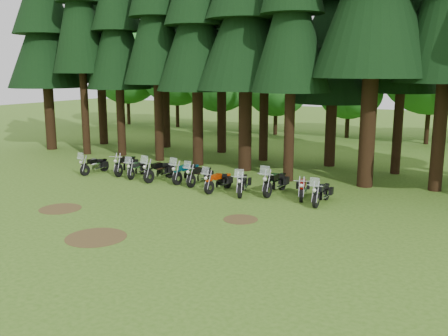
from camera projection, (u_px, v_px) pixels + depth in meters
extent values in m
plane|color=#3C681B|center=(144.00, 207.00, 21.80)|extent=(120.00, 120.00, 0.00)
cylinder|color=black|center=(50.00, 112.00, 37.03)|extent=(0.73, 0.73, 5.51)
cone|color=black|center=(45.00, 39.00, 36.00)|extent=(5.49, 5.49, 6.89)
cylinder|color=black|center=(85.00, 106.00, 34.75)|extent=(0.52, 0.52, 6.77)
cone|color=black|center=(79.00, 9.00, 33.48)|extent=(3.92, 3.92, 8.47)
cylinder|color=black|center=(121.00, 116.00, 34.37)|extent=(0.58, 0.58, 5.53)
cone|color=black|center=(118.00, 37.00, 33.33)|extent=(4.32, 4.32, 6.91)
cylinder|color=black|center=(159.00, 115.00, 32.37)|extent=(0.58, 0.58, 5.99)
cone|color=black|center=(156.00, 23.00, 31.24)|extent=(4.32, 4.32, 7.49)
cylinder|color=black|center=(198.00, 121.00, 30.82)|extent=(0.66, 0.66, 5.57)
cone|color=black|center=(197.00, 32.00, 29.78)|extent=(4.95, 4.95, 6.96)
cylinder|color=black|center=(245.00, 122.00, 29.26)|extent=(0.77, 0.77, 5.70)
cone|color=black|center=(246.00, 26.00, 28.19)|extent=(5.81, 5.81, 7.12)
cylinder|color=black|center=(289.00, 128.00, 26.41)|extent=(0.55, 0.55, 5.71)
cone|color=black|center=(292.00, 21.00, 25.34)|extent=(4.15, 4.15, 7.14)
cylinder|color=black|center=(368.00, 122.00, 25.04)|extent=(0.80, 0.80, 6.62)
cylinder|color=black|center=(440.00, 127.00, 24.21)|extent=(0.64, 0.64, 6.35)
cylinder|color=black|center=(102.00, 107.00, 39.64)|extent=(0.67, 0.67, 5.87)
cone|color=black|center=(99.00, 34.00, 38.54)|extent=(5.00, 5.00, 7.33)
cylinder|color=black|center=(166.00, 111.00, 37.97)|extent=(0.60, 0.60, 5.53)
cone|color=black|center=(164.00, 40.00, 36.94)|extent=(4.52, 4.52, 6.91)
cylinder|color=black|center=(222.00, 114.00, 35.65)|extent=(0.65, 0.65, 5.55)
cone|color=black|center=(222.00, 37.00, 34.61)|extent=(4.85, 4.85, 6.94)
cylinder|color=black|center=(264.00, 119.00, 32.46)|extent=(0.58, 0.58, 5.52)
cone|color=black|center=(265.00, 35.00, 31.43)|extent=(4.35, 4.35, 6.90)
cylinder|color=black|center=(331.00, 128.00, 30.67)|extent=(0.66, 0.66, 4.70)
cone|color=black|center=(334.00, 53.00, 29.79)|extent=(4.94, 4.94, 5.87)
cone|color=black|center=(336.00, 5.00, 29.24)|extent=(3.95, 3.95, 4.96)
cylinder|color=black|center=(398.00, 125.00, 28.29)|extent=(0.53, 0.53, 5.56)
cone|color=black|center=(405.00, 28.00, 27.25)|extent=(3.94, 3.94, 6.95)
cylinder|color=black|center=(129.00, 109.00, 54.10)|extent=(0.36, 0.36, 3.33)
sphere|color=#216D22|center=(127.00, 67.00, 53.23)|extent=(7.78, 7.78, 7.78)
sphere|color=#216D22|center=(131.00, 75.00, 51.98)|extent=(5.55, 5.55, 5.55)
cylinder|color=black|center=(177.00, 111.00, 51.56)|extent=(0.36, 0.36, 3.29)
sphere|color=#216D22|center=(177.00, 68.00, 50.70)|extent=(7.69, 7.69, 7.69)
sphere|color=#216D22|center=(183.00, 76.00, 49.46)|extent=(5.49, 5.49, 5.49)
cylinder|color=black|center=(219.00, 117.00, 48.02)|extent=(0.36, 0.36, 2.80)
sphere|color=#216D22|center=(219.00, 77.00, 47.29)|extent=(6.53, 6.53, 6.53)
sphere|color=#216D22|center=(226.00, 85.00, 46.23)|extent=(4.67, 4.67, 4.67)
cylinder|color=black|center=(275.00, 121.00, 45.54)|extent=(0.36, 0.36, 2.55)
sphere|color=#216D22|center=(276.00, 83.00, 44.87)|extent=(5.95, 5.95, 5.95)
sphere|color=#216D22|center=(284.00, 90.00, 43.91)|extent=(4.25, 4.25, 4.25)
cylinder|color=black|center=(347.00, 124.00, 43.50)|extent=(0.36, 0.36, 2.47)
sphere|color=#216D22|center=(349.00, 85.00, 42.85)|extent=(5.76, 5.76, 5.76)
sphere|color=#216D22|center=(358.00, 93.00, 41.92)|extent=(4.12, 4.12, 4.12)
cylinder|color=black|center=(427.00, 122.00, 39.73)|extent=(0.36, 0.36, 3.52)
sphere|color=#216D22|center=(432.00, 62.00, 38.81)|extent=(8.21, 8.21, 8.21)
cylinder|color=#4C3D1E|center=(60.00, 209.00, 21.55)|extent=(1.80, 1.80, 0.01)
cylinder|color=#4C3D1E|center=(241.00, 219.00, 20.04)|extent=(1.40, 1.40, 0.01)
cylinder|color=#4C3D1E|center=(96.00, 237.00, 17.90)|extent=(2.20, 2.20, 0.01)
cylinder|color=black|center=(85.00, 170.00, 28.14)|extent=(0.16, 0.64, 0.64)
cylinder|color=black|center=(104.00, 166.00, 29.38)|extent=(0.16, 0.64, 0.64)
cube|color=silver|center=(95.00, 166.00, 28.79)|extent=(0.30, 0.69, 0.33)
cube|color=black|center=(92.00, 161.00, 28.53)|extent=(0.31, 0.54, 0.23)
cube|color=black|center=(98.00, 161.00, 28.91)|extent=(0.31, 0.54, 0.12)
cube|color=silver|center=(80.00, 156.00, 27.73)|extent=(0.41, 0.14, 0.38)
cylinder|color=black|center=(119.00, 170.00, 27.86)|extent=(0.32, 0.75, 0.74)
cylinder|color=black|center=(133.00, 165.00, 29.49)|extent=(0.32, 0.75, 0.74)
cube|color=silver|center=(126.00, 166.00, 28.71)|extent=(0.48, 0.83, 0.38)
cube|color=black|center=(124.00, 159.00, 28.39)|extent=(0.47, 0.67, 0.27)
cube|color=black|center=(128.00, 159.00, 28.88)|extent=(0.47, 0.67, 0.13)
cylinder|color=black|center=(131.00, 174.00, 27.16)|extent=(0.26, 0.63, 0.61)
cylinder|color=black|center=(143.00, 169.00, 28.51)|extent=(0.26, 0.63, 0.61)
cube|color=silver|center=(138.00, 170.00, 27.86)|extent=(0.39, 0.69, 0.32)
cube|color=black|center=(136.00, 165.00, 27.60)|extent=(0.38, 0.56, 0.22)
cube|color=black|center=(139.00, 164.00, 28.00)|extent=(0.38, 0.56, 0.11)
cube|color=silver|center=(128.00, 160.00, 26.74)|extent=(0.41, 0.20, 0.37)
cylinder|color=black|center=(149.00, 176.00, 26.35)|extent=(0.21, 0.72, 0.71)
cylinder|color=black|center=(169.00, 171.00, 27.70)|extent=(0.21, 0.72, 0.71)
cube|color=silver|center=(160.00, 172.00, 27.05)|extent=(0.36, 0.78, 0.37)
cube|color=black|center=(157.00, 166.00, 26.77)|extent=(0.37, 0.62, 0.26)
cube|color=black|center=(163.00, 165.00, 27.18)|extent=(0.37, 0.62, 0.13)
cube|color=silver|center=(144.00, 160.00, 25.90)|extent=(0.46, 0.17, 0.43)
cylinder|color=black|center=(177.00, 178.00, 25.92)|extent=(0.18, 0.70, 0.70)
cylinder|color=black|center=(196.00, 173.00, 27.27)|extent=(0.18, 0.70, 0.70)
cube|color=silver|center=(187.00, 174.00, 26.62)|extent=(0.33, 0.75, 0.36)
cube|color=#064056|center=(184.00, 167.00, 26.34)|extent=(0.35, 0.60, 0.25)
cube|color=black|center=(190.00, 167.00, 26.75)|extent=(0.35, 0.60, 0.13)
cube|color=silver|center=(173.00, 162.00, 25.47)|extent=(0.45, 0.16, 0.42)
cylinder|color=black|center=(191.00, 181.00, 25.37)|extent=(0.16, 0.67, 0.66)
cylinder|color=black|center=(208.00, 176.00, 26.66)|extent=(0.16, 0.67, 0.66)
cube|color=silver|center=(200.00, 176.00, 26.04)|extent=(0.31, 0.71, 0.34)
cube|color=black|center=(198.00, 170.00, 25.77)|extent=(0.32, 0.56, 0.24)
cube|color=black|center=(203.00, 170.00, 26.17)|extent=(0.32, 0.56, 0.12)
cube|color=silver|center=(187.00, 165.00, 24.94)|extent=(0.43, 0.14, 0.40)
cylinder|color=black|center=(209.00, 188.00, 24.03)|extent=(0.20, 0.66, 0.65)
cylinder|color=black|center=(227.00, 182.00, 25.24)|extent=(0.20, 0.66, 0.65)
cube|color=silver|center=(219.00, 183.00, 24.66)|extent=(0.34, 0.71, 0.33)
cube|color=red|center=(216.00, 177.00, 24.41)|extent=(0.35, 0.57, 0.24)
cube|color=black|center=(222.00, 176.00, 24.77)|extent=(0.35, 0.57, 0.12)
cube|color=silver|center=(205.00, 171.00, 23.62)|extent=(0.42, 0.17, 0.39)
cylinder|color=black|center=(240.00, 191.00, 23.29)|extent=(0.36, 0.68, 0.67)
cylinder|color=black|center=(245.00, 183.00, 24.81)|extent=(0.36, 0.68, 0.67)
cube|color=silver|center=(243.00, 185.00, 24.08)|extent=(0.51, 0.77, 0.35)
cube|color=black|center=(242.00, 179.00, 23.78)|extent=(0.48, 0.63, 0.25)
cube|color=black|center=(243.00, 177.00, 24.24)|extent=(0.48, 0.63, 0.12)
cube|color=silver|center=(239.00, 173.00, 22.81)|extent=(0.45, 0.26, 0.40)
cylinder|color=black|center=(267.00, 190.00, 23.35)|extent=(0.16, 0.74, 0.74)
cylinder|color=black|center=(282.00, 183.00, 24.82)|extent=(0.16, 0.74, 0.74)
cube|color=silver|center=(276.00, 184.00, 24.11)|extent=(0.32, 0.78, 0.38)
cube|color=black|center=(274.00, 177.00, 23.82)|extent=(0.34, 0.62, 0.27)
cube|color=black|center=(278.00, 176.00, 24.26)|extent=(0.34, 0.62, 0.13)
cube|color=silver|center=(265.00, 170.00, 22.87)|extent=(0.47, 0.14, 0.44)
cylinder|color=black|center=(301.00, 195.00, 22.58)|extent=(0.33, 0.65, 0.64)
cylinder|color=black|center=(303.00, 188.00, 24.04)|extent=(0.33, 0.65, 0.64)
cube|color=silver|center=(302.00, 189.00, 23.34)|extent=(0.47, 0.73, 0.33)
cube|color=#740805|center=(302.00, 183.00, 23.06)|extent=(0.44, 0.60, 0.23)
cube|color=black|center=(303.00, 182.00, 23.49)|extent=(0.44, 0.60, 0.12)
cylinder|color=black|center=(316.00, 201.00, 21.64)|extent=(0.16, 0.66, 0.66)
cylinder|color=black|center=(326.00, 193.00, 22.97)|extent=(0.16, 0.66, 0.66)
cube|color=silver|center=(322.00, 194.00, 22.33)|extent=(0.30, 0.70, 0.34)
cube|color=black|center=(320.00, 188.00, 22.07)|extent=(0.31, 0.55, 0.24)
cube|color=black|center=(323.00, 187.00, 22.47)|extent=(0.31, 0.55, 0.12)
cube|color=silver|center=(314.00, 182.00, 21.21)|extent=(0.42, 0.14, 0.39)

